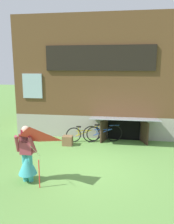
# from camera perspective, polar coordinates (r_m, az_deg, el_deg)

# --- Properties ---
(ground_plane) EXTENTS (60.00, 60.00, 0.00)m
(ground_plane) POSITION_cam_1_polar(r_m,az_deg,el_deg) (7.62, 0.75, -13.59)
(ground_plane) COLOR #56843D
(log_house) EXTENTS (7.77, 6.16, 5.39)m
(log_house) POSITION_cam_1_polar(r_m,az_deg,el_deg) (12.40, 4.22, 9.03)
(log_house) COLOR #9E998E
(log_house) RESTS_ON ground_plane
(person) EXTENTS (0.61, 0.52, 1.63)m
(person) POSITION_cam_1_polar(r_m,az_deg,el_deg) (6.72, -14.76, -11.16)
(person) COLOR teal
(person) RESTS_ON ground_plane
(kite) EXTENTS (0.98, 1.03, 1.65)m
(kite) POSITION_cam_1_polar(r_m,az_deg,el_deg) (5.86, -14.03, -7.80)
(kite) COLOR red
(kite) RESTS_ON ground_plane
(bicycle_blue) EXTENTS (1.68, 0.48, 0.78)m
(bicycle_blue) POSITION_cam_1_polar(r_m,az_deg,el_deg) (9.84, 3.93, -5.35)
(bicycle_blue) COLOR black
(bicycle_blue) RESTS_ON ground_plane
(bicycle_yellow) EXTENTS (1.47, 0.53, 0.70)m
(bicycle_yellow) POSITION_cam_1_polar(r_m,az_deg,el_deg) (9.86, -0.83, -5.52)
(bicycle_yellow) COLOR black
(bicycle_yellow) RESTS_ON ground_plane
(wooden_crate) EXTENTS (0.40, 0.34, 0.39)m
(wooden_crate) POSITION_cam_1_polar(r_m,az_deg,el_deg) (9.52, -4.85, -7.12)
(wooden_crate) COLOR brown
(wooden_crate) RESTS_ON ground_plane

